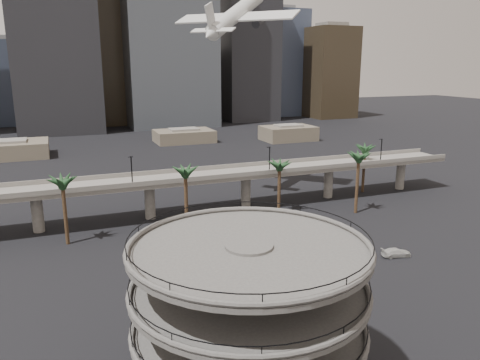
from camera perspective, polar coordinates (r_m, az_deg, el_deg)
name	(u,v)px	position (r m, az deg, el deg)	size (l,w,h in m)	color
ground	(338,348)	(58.85, 11.87, -19.41)	(700.00, 700.00, 0.00)	black
parking_ramp	(249,309)	(45.32, 1.07, -15.45)	(22.20, 22.20, 17.35)	#4D4B48
overpass	(199,180)	(102.52, -4.99, -0.05)	(130.00, 9.30, 14.70)	#68655D
palm_trees	(263,166)	(98.44, 2.76, 1.77)	(76.40, 18.40, 14.00)	#4C3220
low_buildings	(152,140)	(188.31, -10.68, 4.81)	(135.00, 27.50, 6.80)	brown
skyline	(136,46)	(261.25, -12.58, 15.67)	(269.00, 86.00, 112.83)	gray
airborne_jet	(237,14)	(117.53, -0.41, 19.57)	(26.44, 26.24, 15.87)	silver
car_a	(269,279)	(71.76, 3.56, -11.92)	(1.86, 4.63, 1.58)	#B71A38
car_b	(335,248)	(84.29, 11.48, -8.11)	(1.71, 4.90, 1.61)	black
car_c	(396,252)	(85.22, 18.51, -8.38)	(2.05, 5.04, 1.46)	beige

